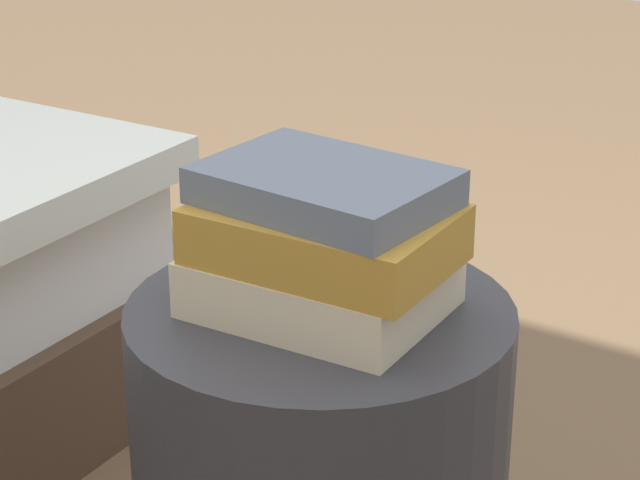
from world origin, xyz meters
TOP-DOWN VIEW (x-y plane):
  - book_cream at (0.00, -0.00)m, footprint 0.26×0.21m
  - book_ochre at (-0.01, 0.01)m, footprint 0.26×0.18m
  - book_slate at (-0.01, 0.00)m, footprint 0.25×0.18m

SIDE VIEW (x-z plane):
  - book_cream at x=0.00m, z-range 0.47..0.53m
  - book_ochre at x=-0.01m, z-range 0.53..0.59m
  - book_slate at x=-0.01m, z-range 0.59..0.63m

